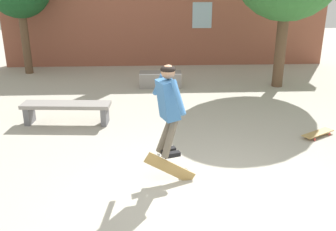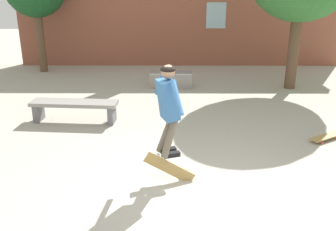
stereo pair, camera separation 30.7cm
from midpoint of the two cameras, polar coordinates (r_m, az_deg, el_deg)
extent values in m
plane|color=#B2AD9E|center=(5.67, 2.62, -12.19)|extent=(40.00, 40.00, 0.00)
cube|color=#93513D|center=(14.03, -0.93, 15.07)|extent=(11.73, 0.40, 3.63)
cube|color=#99B7C6|center=(13.93, 4.58, 14.99)|extent=(0.70, 0.02, 0.90)
cylinder|color=brown|center=(11.49, 16.03, 9.83)|extent=(0.31, 0.31, 2.28)
cylinder|color=brown|center=(13.63, -21.48, 10.28)|extent=(0.26, 0.26, 2.08)
cube|color=gray|center=(8.53, -16.27, 1.56)|extent=(1.95, 0.61, 0.08)
cube|color=slate|center=(8.89, -21.30, 0.09)|extent=(0.15, 0.41, 0.40)
cube|color=slate|center=(8.40, -10.63, 0.01)|extent=(0.15, 0.41, 0.40)
cube|color=gray|center=(11.15, -1.95, 5.49)|extent=(1.25, 0.50, 0.46)
cube|color=#B7B7BC|center=(10.88, -1.99, 6.30)|extent=(1.23, 0.08, 0.02)
cube|color=teal|center=(5.57, -1.58, 2.43)|extent=(0.39, 0.42, 0.63)
sphere|color=#A37556|center=(5.46, -1.62, 6.66)|extent=(0.27, 0.27, 0.21)
ellipsoid|color=black|center=(5.45, -1.62, 7.03)|extent=(0.28, 0.28, 0.12)
cylinder|color=#6B6051|center=(5.85, -1.82, -2.73)|extent=(0.35, 0.15, 0.66)
cube|color=black|center=(5.98, -1.52, -5.31)|extent=(0.28, 0.18, 0.07)
cylinder|color=#6B6051|center=(5.70, -1.22, -3.34)|extent=(0.31, 0.27, 0.66)
cube|color=black|center=(5.83, -0.92, -5.98)|extent=(0.28, 0.18, 0.07)
cylinder|color=teal|center=(5.87, -2.91, 4.77)|extent=(0.21, 0.42, 0.45)
cylinder|color=teal|center=(5.20, -0.11, 2.77)|extent=(0.21, 0.42, 0.45)
cube|color=#AD894C|center=(5.93, -1.19, -8.03)|extent=(0.83, 0.09, 0.60)
cylinder|color=silver|center=(6.02, 1.41, -8.08)|extent=(0.06, 0.06, 0.04)
cylinder|color=silver|center=(6.09, 0.42, -9.60)|extent=(0.06, 0.06, 0.04)
cylinder|color=silver|center=(5.85, -2.97, -6.00)|extent=(0.06, 0.06, 0.04)
cylinder|color=silver|center=(5.92, -3.95, -7.57)|extent=(0.06, 0.06, 0.04)
cube|color=#AD894C|center=(8.17, 20.89, -2.52)|extent=(0.78, 0.59, 0.02)
cylinder|color=#DB3D33|center=(7.94, 20.45, -3.46)|extent=(0.05, 0.04, 0.05)
cylinder|color=#DB3D33|center=(8.06, 19.20, -2.97)|extent=(0.05, 0.04, 0.05)
cylinder|color=#DB3D33|center=(8.33, 22.45, -2.65)|extent=(0.05, 0.04, 0.05)
cylinder|color=#DB3D33|center=(8.44, 21.23, -2.20)|extent=(0.05, 0.04, 0.05)
camera|label=1|loc=(0.15, -91.55, -0.56)|focal=40.00mm
camera|label=2|loc=(0.15, 88.45, 0.56)|focal=40.00mm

